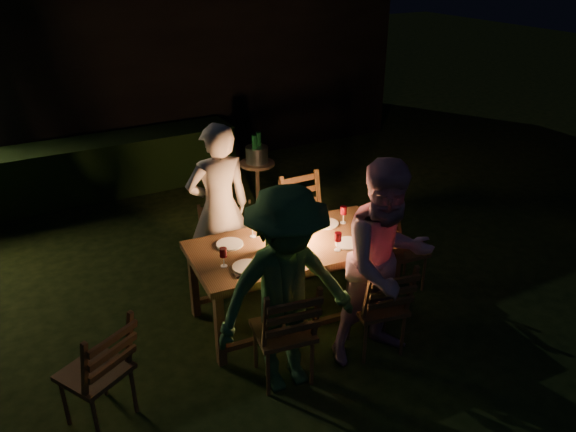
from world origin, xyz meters
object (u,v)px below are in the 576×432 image
chair_near_left (284,348)px  chair_far_right (309,240)px  chair_spare (100,389)px  dining_table (294,251)px  ice_bucket (257,155)px  chair_near_right (377,321)px  chair_end (400,262)px  side_table (257,168)px  bottle_bucket_b (259,150)px  chair_far_left (224,263)px  person_opp_left (287,292)px  bottle_bucket_a (255,153)px  person_house_side (219,208)px  bottle_table (269,235)px  lantern (297,225)px  person_opp_right (386,264)px

chair_near_left → chair_far_right: bearing=62.1°
chair_near_left → chair_spare: chair_near_left is taller
dining_table → chair_spare: 2.03m
ice_bucket → chair_near_right: bearing=-97.4°
chair_end → side_table: (-0.42, 2.54, 0.28)m
chair_near_right → bottle_bucket_b: chair_near_right is taller
chair_far_left → person_opp_left: (-0.12, -1.58, 0.60)m
chair_far_left → bottle_bucket_a: (1.15, 1.61, 0.52)m
chair_near_left → chair_far_right: chair_far_right is taller
dining_table → person_house_side: 0.95m
dining_table → bottle_table: bearing=-180.0°
dining_table → bottle_table: 0.33m
chair_far_left → bottle_bucket_b: bearing=-116.2°
dining_table → person_house_side: (-0.39, 0.85, 0.17)m
dining_table → lantern: size_ratio=5.64×
person_opp_left → ice_bucket: size_ratio=5.86×
person_opp_left → bottle_table: person_opp_left is taller
chair_near_left → person_opp_left: (-0.00, -0.05, 0.57)m
chair_near_left → chair_near_right: 0.90m
chair_end → chair_spare: size_ratio=0.95×
person_house_side → person_opp_right: person_opp_right is taller
chair_far_right → bottle_table: size_ratio=3.85×
chair_end → person_house_side: size_ratio=0.53×
bottle_bucket_b → chair_near_right: bearing=-98.1°
bottle_bucket_b → dining_table: bearing=-109.0°
chair_end → chair_far_left: bearing=-112.4°
person_opp_left → lantern: 1.01m
chair_near_right → side_table: chair_near_right is taller
chair_near_left → chair_near_right: bearing=5.1°
dining_table → chair_far_left: bearing=120.2°
chair_far_right → person_opp_right: 1.70m
chair_spare → bottle_table: bottle_table is taller
chair_far_right → chair_spare: size_ratio=1.08×
bottle_bucket_a → person_opp_right: bearing=-96.5°
chair_near_left → bottle_bucket_b: size_ratio=3.20×
bottle_bucket_b → chair_end: bearing=-81.9°
chair_near_right → person_house_side: person_house_side is taller
chair_near_left → lantern: size_ratio=2.93×
bottle_bucket_a → dining_table: bearing=-107.5°
person_opp_left → side_table: bearing=72.0°
bottle_bucket_a → person_opp_left: bearing=-111.7°
dining_table → chair_near_right: size_ratio=2.01×
chair_far_left → chair_far_right: (0.99, -0.07, 0.05)m
person_opp_right → bottle_bucket_a: size_ratio=5.68×
chair_near_left → bottle_bucket_a: bearing=77.4°
chair_far_left → chair_end: (1.62, -0.89, 0.01)m
chair_end → bottle_bucket_a: (-0.47, 2.50, 0.51)m
lantern → ice_bucket: bearing=72.5°
chair_spare → lantern: lantern is taller
chair_far_right → person_opp_left: size_ratio=0.61×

